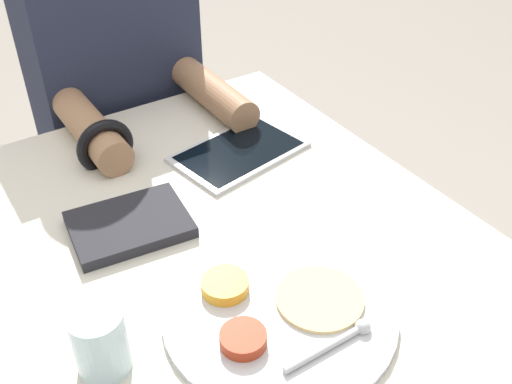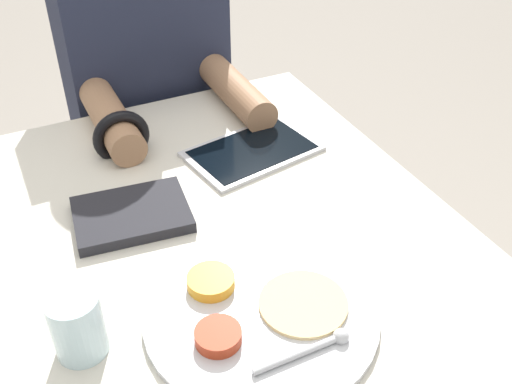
# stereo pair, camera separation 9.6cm
# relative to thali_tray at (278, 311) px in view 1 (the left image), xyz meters

# --- Properties ---
(thali_tray) EXTENTS (0.33, 0.33, 0.03)m
(thali_tray) POSITION_rel_thali_tray_xyz_m (0.00, 0.00, 0.00)
(thali_tray) COLOR #B7BABF
(thali_tray) RESTS_ON dining_table
(red_notebook) EXTENTS (0.20, 0.16, 0.02)m
(red_notebook) POSITION_rel_thali_tray_xyz_m (-0.10, 0.28, 0.00)
(red_notebook) COLOR silver
(red_notebook) RESTS_ON dining_table
(tablet_device) EXTENTS (0.27, 0.19, 0.01)m
(tablet_device) POSITION_rel_thali_tray_xyz_m (0.17, 0.38, -0.00)
(tablet_device) COLOR #B7B7BC
(tablet_device) RESTS_ON dining_table
(person_diner) EXTENTS (0.37, 0.47, 1.19)m
(person_diner) POSITION_rel_thali_tray_xyz_m (0.08, 0.78, -0.15)
(person_diner) COLOR black
(person_diner) RESTS_ON ground_plane
(drinking_glass) EXTENTS (0.07, 0.07, 0.09)m
(drinking_glass) POSITION_rel_thali_tray_xyz_m (-0.23, 0.05, 0.04)
(drinking_glass) COLOR silver
(drinking_glass) RESTS_ON dining_table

